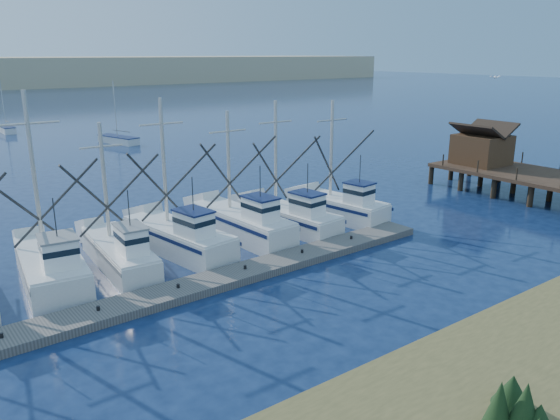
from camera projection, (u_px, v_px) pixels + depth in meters
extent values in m
plane|color=#0D1D3D|center=(431.00, 288.00, 27.89)|extent=(500.00, 500.00, 0.00)
cube|color=#65605A|center=(196.00, 287.00, 27.56)|extent=(31.51, 2.96, 0.42)
cylinder|color=black|center=(555.00, 192.00, 43.75)|extent=(0.44, 0.44, 1.70)
cube|color=black|center=(557.00, 180.00, 43.48)|extent=(7.00, 20.00, 0.30)
cube|color=#4C331E|center=(482.00, 150.00, 48.50)|extent=(4.00, 4.00, 2.60)
cube|color=silver|center=(52.00, 270.00, 28.25)|extent=(3.62, 7.98, 1.53)
cube|color=white|center=(59.00, 253.00, 26.30)|extent=(1.82, 2.05, 1.50)
cylinder|color=#B7B2A8|center=(34.00, 172.00, 27.91)|extent=(0.22, 0.22, 8.30)
cube|color=silver|center=(119.00, 255.00, 30.48)|extent=(2.63, 8.16, 1.36)
cube|color=white|center=(131.00, 241.00, 28.48)|extent=(1.36, 2.03, 1.50)
cylinder|color=#B7B2A8|center=(105.00, 182.00, 30.44)|extent=(0.22, 0.22, 6.59)
cube|color=silver|center=(178.00, 240.00, 32.68)|extent=(3.82, 8.65, 1.55)
cube|color=white|center=(194.00, 225.00, 30.60)|extent=(1.75, 2.25, 1.50)
cylinder|color=#B7B2A8|center=(164.00, 162.00, 32.53)|extent=(0.22, 0.22, 7.54)
cube|color=silver|center=(242.00, 226.00, 35.30)|extent=(3.04, 8.64, 1.62)
cube|color=white|center=(260.00, 210.00, 33.18)|extent=(1.55, 2.17, 1.50)
cylinder|color=#B7B2A8|center=(229.00, 161.00, 35.30)|extent=(0.22, 0.22, 6.43)
cube|color=silver|center=(288.00, 219.00, 37.26)|extent=(3.44, 8.39, 1.34)
cube|color=white|center=(307.00, 205.00, 35.24)|extent=(1.65, 2.15, 1.50)
cylinder|color=#B7B2A8|center=(276.00, 154.00, 37.15)|extent=(0.22, 0.22, 7.20)
cube|color=silver|center=(341.00, 209.00, 39.24)|extent=(3.56, 7.25, 1.47)
cube|color=white|center=(359.00, 194.00, 37.45)|extent=(1.68, 1.90, 1.50)
cylinder|color=#B7B2A8|center=(331.00, 149.00, 38.99)|extent=(0.22, 0.22, 6.93)
cube|color=silver|center=(118.00, 140.00, 72.22)|extent=(3.56, 6.85, 0.90)
cylinder|color=#B7B2A8|center=(115.00, 109.00, 71.33)|extent=(0.12, 0.12, 7.20)
cube|color=silver|center=(7.00, 130.00, 81.84)|extent=(1.66, 4.82, 0.90)
cylinder|color=#B7B2A8|center=(3.00, 102.00, 80.95)|extent=(0.12, 0.12, 7.20)
sphere|color=white|center=(495.00, 77.00, 36.68)|extent=(0.20, 0.20, 0.20)
cube|color=white|center=(493.00, 77.00, 36.51)|extent=(0.50, 0.12, 0.13)
cube|color=white|center=(498.00, 77.00, 36.85)|extent=(0.50, 0.12, 0.13)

